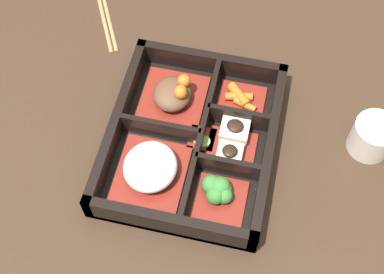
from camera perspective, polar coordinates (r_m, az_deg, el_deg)
ground_plane at (r=0.83m, az=0.00°, el=-0.87°), size 3.00×3.00×0.00m
bento_base at (r=0.83m, az=0.00°, el=-0.70°), size 0.30×0.25×0.01m
bento_rim at (r=0.81m, az=0.27°, el=-0.05°), size 0.30×0.25×0.05m
bowl_rice at (r=0.78m, az=-4.46°, el=-3.32°), size 0.11×0.10×0.04m
bowl_stew at (r=0.85m, az=-1.99°, el=4.49°), size 0.11×0.10×0.05m
bowl_greens at (r=0.77m, az=2.89°, el=-5.89°), size 0.07×0.07×0.04m
bowl_tofu at (r=0.81m, az=4.31°, el=-0.52°), size 0.08×0.07×0.03m
bowl_carrots at (r=0.86m, az=5.22°, el=4.04°), size 0.07×0.07×0.02m
bowl_pickles at (r=0.82m, az=1.06°, el=-0.23°), size 0.04×0.04×0.01m
tea_cup at (r=0.85m, az=18.71°, el=0.09°), size 0.07×0.07×0.06m
chopsticks at (r=1.02m, az=-9.44°, el=13.58°), size 0.20×0.11×0.01m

